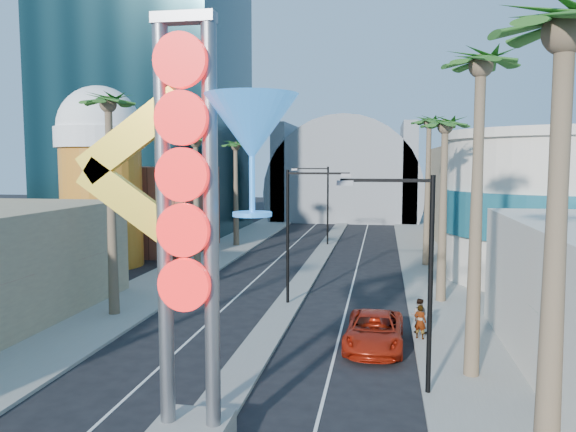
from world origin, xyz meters
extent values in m
cube|color=gray|center=(-9.50, 35.00, 0.07)|extent=(5.00, 100.00, 0.15)
cube|color=gray|center=(9.50, 35.00, 0.07)|extent=(5.00, 100.00, 0.15)
cube|color=gray|center=(0.00, 38.00, 0.07)|extent=(1.60, 84.00, 0.15)
cube|color=black|center=(-22.00, 52.00, 25.00)|extent=(20.00, 20.00, 50.00)
cube|color=brown|center=(-16.00, 38.00, 4.00)|extent=(10.00, 10.00, 8.00)
cube|color=#988162|center=(16.00, 48.00, 5.00)|extent=(10.00, 20.00, 10.00)
cylinder|color=orange|center=(-17.00, 30.00, 5.00)|extent=(6.40, 6.40, 10.00)
cylinder|color=white|center=(-17.00, 30.00, 10.40)|extent=(7.00, 7.00, 1.60)
sphere|color=white|center=(-17.00, 30.00, 11.20)|extent=(6.60, 6.60, 6.60)
cylinder|color=beige|center=(18.00, 30.00, 5.00)|extent=(16.00, 16.00, 10.00)
cylinder|color=teal|center=(18.00, 30.00, 5.00)|extent=(16.60, 16.60, 3.00)
cylinder|color=beige|center=(18.00, 30.00, 10.30)|extent=(16.60, 16.60, 0.60)
cylinder|color=slate|center=(0.00, 72.00, 4.00)|extent=(22.00, 16.00, 22.00)
cube|color=slate|center=(-9.00, 72.00, 7.00)|extent=(2.00, 16.00, 14.00)
cube|color=slate|center=(9.00, 72.00, 7.00)|extent=(2.00, 16.00, 14.00)
cylinder|color=slate|center=(-0.70, 3.00, 6.50)|extent=(0.44, 0.44, 12.00)
cylinder|color=slate|center=(0.70, 3.00, 6.50)|extent=(0.44, 0.44, 12.00)
cube|color=slate|center=(0.00, 3.00, 12.40)|extent=(1.80, 0.50, 0.30)
cylinder|color=red|center=(0.00, 2.65, 11.20)|extent=(1.50, 0.25, 1.50)
cylinder|color=red|center=(0.00, 2.65, 9.65)|extent=(1.50, 0.25, 1.50)
cylinder|color=red|center=(0.00, 2.65, 8.10)|extent=(1.50, 0.25, 1.50)
cylinder|color=red|center=(0.00, 2.65, 6.55)|extent=(1.50, 0.25, 1.50)
cylinder|color=red|center=(0.00, 2.65, 5.00)|extent=(1.50, 0.25, 1.50)
cube|color=yellow|center=(-1.60, 3.00, 9.20)|extent=(3.47, 0.25, 2.80)
cube|color=yellow|center=(-1.60, 3.00, 7.20)|extent=(3.47, 0.25, 2.80)
cone|color=#2881E3|center=(1.90, 3.00, 9.40)|extent=(2.60, 2.60, 1.80)
cylinder|color=#2881E3|center=(1.90, 3.00, 7.80)|extent=(0.16, 0.16, 1.60)
cylinder|color=#2881E3|center=(1.90, 3.00, 7.00)|extent=(1.10, 1.10, 0.12)
cylinder|color=black|center=(0.00, 20.00, 4.00)|extent=(0.18, 0.18, 8.00)
cube|color=black|center=(1.80, 20.00, 7.80)|extent=(3.60, 0.12, 0.12)
cube|color=slate|center=(3.40, 20.00, 7.70)|extent=(0.60, 0.25, 0.18)
cylinder|color=black|center=(0.00, 44.00, 4.00)|extent=(0.18, 0.18, 8.00)
cube|color=black|center=(-1.80, 44.00, 7.80)|extent=(3.60, 0.12, 0.12)
cube|color=slate|center=(-3.40, 44.00, 7.70)|extent=(0.60, 0.25, 0.18)
cylinder|color=black|center=(7.20, 8.00, 4.00)|extent=(0.18, 0.18, 8.00)
cube|color=black|center=(5.58, 8.00, 7.80)|extent=(3.24, 0.12, 0.12)
cube|color=slate|center=(4.14, 8.00, 7.70)|extent=(0.60, 0.25, 0.18)
cylinder|color=brown|center=(-9.00, 16.00, 5.75)|extent=(0.40, 0.40, 11.50)
sphere|color=#234717|center=(-9.00, 16.00, 11.50)|extent=(2.40, 2.40, 2.40)
cylinder|color=brown|center=(-9.00, 30.00, 5.00)|extent=(0.40, 0.40, 10.00)
sphere|color=#234717|center=(-9.00, 30.00, 10.00)|extent=(2.40, 2.40, 2.40)
cylinder|color=brown|center=(-9.00, 42.00, 5.00)|extent=(0.40, 0.40, 10.00)
sphere|color=#234717|center=(-9.00, 42.00, 10.00)|extent=(2.40, 2.40, 2.40)
cylinder|color=brown|center=(9.00, 0.00, 5.50)|extent=(0.40, 0.40, 11.00)
sphere|color=#234717|center=(9.00, 0.00, 11.00)|extent=(2.40, 2.40, 2.40)
cylinder|color=brown|center=(9.00, 10.00, 6.00)|extent=(0.40, 0.40, 12.00)
sphere|color=#234717|center=(9.00, 10.00, 12.00)|extent=(2.40, 2.40, 2.40)
cylinder|color=brown|center=(9.00, 22.00, 5.25)|extent=(0.40, 0.40, 10.50)
sphere|color=#234717|center=(9.00, 22.00, 10.50)|extent=(2.40, 2.40, 2.40)
cylinder|color=brown|center=(9.00, 34.00, 5.75)|extent=(0.40, 0.40, 11.50)
sphere|color=#234717|center=(9.00, 34.00, 11.50)|extent=(2.40, 2.40, 2.40)
imported|color=#AA200D|center=(5.19, 13.09, 0.78)|extent=(2.76, 5.67, 1.55)
imported|color=gray|center=(7.30, 14.29, 0.96)|extent=(0.70, 0.59, 1.63)
imported|color=gray|center=(7.30, 15.20, 1.00)|extent=(0.95, 0.82, 1.70)
camera|label=1|loc=(5.49, -12.17, 8.44)|focal=35.00mm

